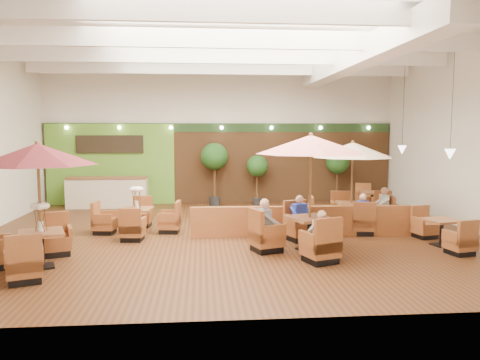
{
  "coord_description": "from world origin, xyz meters",
  "views": [
    {
      "loc": [
        -0.82,
        -12.96,
        2.92
      ],
      "look_at": [
        0.3,
        0.5,
        1.5
      ],
      "focal_mm": 35.0,
      "sensor_mm": 36.0,
      "label": 1
    }
  ],
  "objects": [
    {
      "name": "room",
      "position": [
        0.25,
        1.22,
        3.63
      ],
      "size": [
        14.04,
        14.0,
        5.52
      ],
      "color": "#381E0F",
      "rests_on": "ground"
    },
    {
      "name": "service_counter",
      "position": [
        -4.4,
        5.1,
        0.58
      ],
      "size": [
        3.0,
        0.75,
        1.18
      ],
      "color": "beige",
      "rests_on": "ground"
    },
    {
      "name": "booth_divider",
      "position": [
        1.95,
        -0.4,
        0.43
      ],
      "size": [
        6.16,
        0.37,
        0.85
      ],
      "primitive_type": "cube",
      "rotation": [
        0.0,
        0.0,
        -0.03
      ],
      "color": "brown",
      "rests_on": "ground"
    },
    {
      "name": "table_0",
      "position": [
        -4.31,
        -2.84,
        1.94
      ],
      "size": [
        2.67,
        2.82,
        2.72
      ],
      "rotation": [
        0.0,
        0.0,
        0.35
      ],
      "color": "brown",
      "rests_on": "ground"
    },
    {
      "name": "table_1",
      "position": [
        1.73,
        -1.92,
        2.06
      ],
      "size": [
        2.83,
        2.99,
        2.88
      ],
      "rotation": [
        0.0,
        0.0,
        0.34
      ],
      "color": "brown",
      "rests_on": "ground"
    },
    {
      "name": "table_2",
      "position": [
        3.7,
        0.68,
        1.8
      ],
      "size": [
        2.64,
        2.64,
        2.64
      ],
      "rotation": [
        0.0,
        0.0,
        -0.13
      ],
      "color": "brown",
      "rests_on": "ground"
    },
    {
      "name": "table_3",
      "position": [
        -2.66,
        0.42,
        0.42
      ],
      "size": [
        2.49,
        2.49,
        1.5
      ],
      "rotation": [
        0.0,
        0.0,
        -0.11
      ],
      "color": "brown",
      "rests_on": "ground"
    },
    {
      "name": "table_4",
      "position": [
        5.28,
        -1.71,
        0.33
      ],
      "size": [
        0.93,
        2.41,
        0.87
      ],
      "rotation": [
        0.0,
        0.0,
        0.22
      ],
      "color": "brown",
      "rests_on": "ground"
    },
    {
      "name": "table_5",
      "position": [
        5.4,
        3.5,
        0.34
      ],
      "size": [
        0.97,
        2.51,
        0.9
      ],
      "rotation": [
        0.0,
        0.0,
        -0.24
      ],
      "color": "brown",
      "rests_on": "ground"
    },
    {
      "name": "topiary_0",
      "position": [
        -0.31,
        5.3,
        1.83
      ],
      "size": [
        1.06,
        1.06,
        2.46
      ],
      "color": "black",
      "rests_on": "ground"
    },
    {
      "name": "topiary_1",
      "position": [
        1.38,
        5.3,
        1.47
      ],
      "size": [
        0.85,
        0.85,
        1.97
      ],
      "color": "black",
      "rests_on": "ground"
    },
    {
      "name": "topiary_2",
      "position": [
        4.61,
        5.3,
        1.58
      ],
      "size": [
        0.91,
        0.91,
        2.12
      ],
      "color": "black",
      "rests_on": "ground"
    },
    {
      "name": "diner_0",
      "position": [
        1.8,
        -2.97,
        0.73
      ],
      "size": [
        0.38,
        0.33,
        0.73
      ],
      "rotation": [
        0.0,
        0.0,
        0.19
      ],
      "color": "silver",
      "rests_on": "ground"
    },
    {
      "name": "diner_1",
      "position": [
        1.8,
        -0.86,
        0.74
      ],
      "size": [
        0.42,
        0.39,
        0.75
      ],
      "rotation": [
        0.0,
        0.0,
        3.53
      ],
      "color": "#273AA9",
      "rests_on": "ground"
    },
    {
      "name": "diner_2",
      "position": [
        0.75,
        -1.92,
        0.77
      ],
      "size": [
        0.39,
        0.44,
        0.84
      ],
      "rotation": [
        0.0,
        0.0,
        4.91
      ],
      "color": "slate",
      "rests_on": "ground"
    },
    {
      "name": "diner_3",
      "position": [
        3.7,
        -0.28,
        0.73
      ],
      "size": [
        0.35,
        0.28,
        0.72
      ],
      "rotation": [
        0.0,
        0.0,
        -0.01
      ],
      "color": "#273AA9",
      "rests_on": "ground"
    },
    {
      "name": "diner_4",
      "position": [
        4.66,
        0.68,
        0.75
      ],
      "size": [
        0.34,
        0.4,
        0.76
      ],
      "rotation": [
        0.0,
        0.0,
        1.43
      ],
      "color": "silver",
      "rests_on": "ground"
    }
  ]
}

